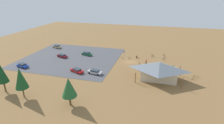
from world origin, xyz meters
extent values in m
plane|color=olive|center=(0.00, 0.00, 0.00)|extent=(160.00, 160.00, 0.00)
cube|color=#4C4C51|center=(23.29, 1.92, 0.03)|extent=(36.58, 33.36, 0.05)
cube|color=beige|center=(-10.68, 11.88, 1.58)|extent=(10.20, 6.03, 3.15)
pyramid|color=slate|center=(-10.68, 11.88, 4.23)|extent=(13.06, 8.89, 2.15)
cylinder|color=brown|center=(-16.99, 7.65, 1.58)|extent=(0.20, 0.20, 3.15)
cylinder|color=brown|center=(-4.37, 7.65, 1.58)|extent=(0.20, 0.20, 3.15)
cylinder|color=brown|center=(-16.99, 16.11, 1.58)|extent=(0.20, 0.20, 3.15)
cylinder|color=brown|center=(-4.37, 16.11, 1.58)|extent=(0.20, 0.20, 3.15)
cylinder|color=brown|center=(-1.85, -4.76, 0.45)|extent=(0.60, 0.60, 0.90)
cylinder|color=#99999E|center=(3.32, -5.49, 1.10)|extent=(0.08, 0.08, 2.20)
cube|color=#1959B2|center=(3.32, -5.49, 1.90)|extent=(0.56, 0.04, 0.40)
cylinder|color=brown|center=(21.07, 31.10, 1.33)|extent=(0.31, 0.31, 2.66)
cone|color=#194C23|center=(21.07, 31.10, 5.29)|extent=(3.08, 3.08, 5.25)
cylinder|color=brown|center=(27.74, 30.03, 1.38)|extent=(0.40, 0.40, 2.76)
cone|color=#14421E|center=(27.74, 30.03, 5.38)|extent=(2.78, 2.78, 5.22)
cylinder|color=brown|center=(8.46, 30.97, 1.20)|extent=(0.45, 0.45, 2.40)
cone|color=#235B2D|center=(8.46, 30.97, 4.68)|extent=(3.43, 3.43, 4.55)
torus|color=black|center=(-22.26, 8.23, 0.35)|extent=(0.67, 0.25, 0.69)
torus|color=black|center=(-21.25, 7.90, 0.35)|extent=(0.67, 0.25, 0.69)
cylinder|color=#197A7F|center=(-21.76, 8.06, 0.46)|extent=(0.94, 0.33, 0.04)
cylinder|color=#197A7F|center=(-21.94, 8.12, 0.57)|extent=(0.04, 0.04, 0.45)
cube|color=black|center=(-21.94, 8.12, 0.80)|extent=(0.21, 0.14, 0.05)
cylinder|color=#197A7F|center=(-21.35, 7.93, 0.57)|extent=(0.04, 0.04, 0.46)
cylinder|color=black|center=(-21.35, 7.93, 0.80)|extent=(0.18, 0.47, 0.03)
torus|color=black|center=(-20.96, 9.03, 0.36)|extent=(0.40, 0.63, 0.72)
torus|color=black|center=(-20.46, 9.87, 0.36)|extent=(0.40, 0.63, 0.72)
cylinder|color=yellow|center=(-20.71, 9.45, 0.48)|extent=(0.50, 0.79, 0.04)
cylinder|color=yellow|center=(-20.80, 9.30, 0.58)|extent=(0.04, 0.04, 0.45)
cube|color=black|center=(-20.80, 9.30, 0.81)|extent=(0.17, 0.21, 0.05)
cylinder|color=yellow|center=(-20.51, 9.79, 0.61)|extent=(0.04, 0.04, 0.51)
cylinder|color=black|center=(-20.51, 9.79, 0.87)|extent=(0.43, 0.28, 0.03)
torus|color=black|center=(-11.79, -5.75, 0.35)|extent=(0.27, 0.67, 0.69)
torus|color=black|center=(-12.13, -4.79, 0.35)|extent=(0.27, 0.67, 0.69)
cylinder|color=#722D9E|center=(-11.96, -5.27, 0.46)|extent=(0.34, 0.90, 0.04)
cylinder|color=#722D9E|center=(-11.90, -5.44, 0.56)|extent=(0.04, 0.04, 0.43)
cube|color=black|center=(-11.90, -5.44, 0.77)|extent=(0.14, 0.22, 0.05)
cylinder|color=#722D9E|center=(-12.09, -4.88, 0.56)|extent=(0.04, 0.04, 0.43)
cylinder|color=black|center=(-12.09, -4.88, 0.78)|extent=(0.46, 0.19, 0.03)
torus|color=black|center=(-18.62, 4.90, 0.32)|extent=(0.65, 0.09, 0.65)
torus|color=black|center=(-17.61, 4.82, 0.32)|extent=(0.65, 0.09, 0.65)
cylinder|color=#2347B7|center=(-18.12, 4.86, 0.43)|extent=(0.93, 0.11, 0.04)
cylinder|color=#2347B7|center=(-18.30, 4.88, 0.53)|extent=(0.04, 0.04, 0.42)
cube|color=black|center=(-18.30, 4.88, 0.74)|extent=(0.21, 0.10, 0.05)
cylinder|color=#2347B7|center=(-17.71, 4.83, 0.56)|extent=(0.04, 0.04, 0.47)
cylinder|color=black|center=(-17.71, 4.83, 0.80)|extent=(0.07, 0.48, 0.03)
torus|color=black|center=(-7.57, -6.93, 0.35)|extent=(0.52, 0.54, 0.71)
torus|color=black|center=(-8.31, -7.70, 0.35)|extent=(0.52, 0.54, 0.71)
cylinder|color=red|center=(-7.94, -7.32, 0.47)|extent=(0.71, 0.74, 0.04)
cylinder|color=red|center=(-7.81, -7.18, 0.54)|extent=(0.04, 0.04, 0.37)
cube|color=black|center=(-7.81, -7.18, 0.72)|extent=(0.20, 0.20, 0.05)
cylinder|color=red|center=(-8.24, -7.63, 0.57)|extent=(0.04, 0.04, 0.43)
cylinder|color=black|center=(-8.24, -7.63, 0.78)|extent=(0.37, 0.36, 0.03)
torus|color=black|center=(0.95, -2.52, 0.37)|extent=(0.38, 0.67, 0.74)
torus|color=black|center=(0.48, -3.39, 0.37)|extent=(0.38, 0.67, 0.74)
cylinder|color=#B7B7BC|center=(0.71, -2.96, 0.49)|extent=(0.46, 0.83, 0.04)
cylinder|color=#B7B7BC|center=(0.80, -2.80, 0.57)|extent=(0.04, 0.04, 0.39)
cube|color=black|center=(0.80, -2.80, 0.76)|extent=(0.16, 0.21, 0.05)
cylinder|color=#B7B7BC|center=(0.53, -3.31, 0.62)|extent=(0.04, 0.04, 0.50)
cylinder|color=black|center=(0.53, -3.31, 0.87)|extent=(0.44, 0.25, 0.03)
torus|color=black|center=(-8.09, -8.68, 0.35)|extent=(0.60, 0.44, 0.71)
torus|color=black|center=(-7.29, -9.24, 0.35)|extent=(0.60, 0.44, 0.71)
cylinder|color=orange|center=(-7.69, -8.96, 0.47)|extent=(0.76, 0.54, 0.04)
cylinder|color=orange|center=(-7.84, -8.86, 0.57)|extent=(0.04, 0.04, 0.43)
cube|color=black|center=(-7.84, -8.86, 0.79)|extent=(0.21, 0.18, 0.05)
cylinder|color=orange|center=(-7.37, -9.18, 0.58)|extent=(0.04, 0.04, 0.45)
cylinder|color=black|center=(-7.37, -9.18, 0.81)|extent=(0.30, 0.41, 0.03)
torus|color=black|center=(-12.48, -6.65, 0.38)|extent=(0.15, 0.76, 0.76)
torus|color=black|center=(-12.62, -7.62, 0.38)|extent=(0.15, 0.76, 0.76)
cylinder|color=silver|center=(-12.55, -7.14, 0.51)|extent=(0.17, 0.89, 0.04)
cylinder|color=silver|center=(-12.53, -6.96, 0.58)|extent=(0.04, 0.04, 0.39)
cube|color=black|center=(-12.53, -6.96, 0.77)|extent=(0.11, 0.21, 0.05)
cylinder|color=silver|center=(-12.61, -7.52, 0.65)|extent=(0.04, 0.04, 0.53)
cylinder|color=black|center=(-12.61, -7.52, 0.91)|extent=(0.48, 0.10, 0.03)
torus|color=black|center=(-12.08, -10.39, 0.37)|extent=(0.43, 0.64, 0.73)
torus|color=black|center=(-12.59, -9.58, 0.37)|extent=(0.43, 0.64, 0.73)
cylinder|color=black|center=(-12.33, -9.98, 0.49)|extent=(0.50, 0.76, 0.04)
cylinder|color=black|center=(-12.24, -10.13, 0.58)|extent=(0.04, 0.04, 0.43)
cube|color=black|center=(-12.24, -10.13, 0.80)|extent=(0.17, 0.21, 0.05)
cylinder|color=black|center=(-12.53, -9.66, 0.59)|extent=(0.04, 0.04, 0.45)
cylinder|color=black|center=(-12.53, -9.66, 0.82)|extent=(0.42, 0.28, 0.03)
torus|color=black|center=(3.63, -2.63, 0.33)|extent=(0.52, 0.49, 0.67)
torus|color=black|center=(2.86, -1.91, 0.33)|extent=(0.52, 0.49, 0.67)
cylinder|color=#1E7F38|center=(3.24, -2.27, 0.44)|extent=(0.73, 0.69, 0.04)
cylinder|color=#1E7F38|center=(3.38, -2.40, 0.51)|extent=(0.04, 0.04, 0.35)
cube|color=black|center=(3.38, -2.40, 0.68)|extent=(0.20, 0.19, 0.05)
cylinder|color=#1E7F38|center=(2.94, -1.98, 0.57)|extent=(0.04, 0.04, 0.48)
cylinder|color=black|center=(2.94, -1.98, 0.81)|extent=(0.35, 0.37, 0.03)
cube|color=tan|center=(35.99, -8.50, 0.58)|extent=(4.78, 3.36, 0.61)
cube|color=#2D3842|center=(35.99, -8.50, 1.15)|extent=(2.90, 2.43, 0.53)
cylinder|color=black|center=(37.68, -8.30, 0.37)|extent=(0.68, 0.44, 0.64)
cylinder|color=black|center=(37.08, -9.81, 0.37)|extent=(0.68, 0.44, 0.64)
cylinder|color=black|center=(34.90, -7.18, 0.37)|extent=(0.68, 0.44, 0.64)
cylinder|color=black|center=(34.29, -8.70, 0.37)|extent=(0.68, 0.44, 0.64)
cube|color=maroon|center=(27.05, 2.31, 0.56)|extent=(4.85, 3.36, 0.58)
cube|color=#2D3842|center=(27.05, 2.31, 1.09)|extent=(2.93, 2.44, 0.47)
cylinder|color=black|center=(28.77, 2.52, 0.37)|extent=(0.68, 0.44, 0.64)
cylinder|color=black|center=(28.17, 0.99, 0.37)|extent=(0.68, 0.44, 0.64)
cylinder|color=black|center=(25.93, 3.63, 0.37)|extent=(0.68, 0.44, 0.64)
cylinder|color=black|center=(25.33, 2.10, 0.37)|extent=(0.68, 0.44, 0.64)
cube|color=#BCBCC1|center=(8.98, 13.51, 0.57)|extent=(4.94, 2.55, 0.60)
cube|color=#2D3842|center=(8.98, 13.51, 1.11)|extent=(2.86, 1.98, 0.48)
cylinder|color=black|center=(10.69, 13.99, 0.37)|extent=(0.67, 0.33, 0.64)
cylinder|color=black|center=(10.42, 12.48, 0.37)|extent=(0.67, 0.33, 0.64)
cylinder|color=black|center=(7.54, 14.55, 0.37)|extent=(0.67, 0.33, 0.64)
cylinder|color=black|center=(7.27, 13.03, 0.37)|extent=(0.67, 0.33, 0.64)
cube|color=#1E6B3D|center=(18.55, -2.64, 0.56)|extent=(4.74, 3.18, 0.58)
cube|color=#2D3842|center=(18.55, -2.64, 1.15)|extent=(2.85, 2.35, 0.60)
cylinder|color=black|center=(20.22, -2.33, 0.37)|extent=(0.68, 0.41, 0.64)
cylinder|color=black|center=(19.69, -3.90, 0.37)|extent=(0.68, 0.41, 0.64)
cylinder|color=black|center=(17.41, -1.38, 0.37)|extent=(0.68, 0.41, 0.64)
cylinder|color=black|center=(16.87, -2.96, 0.37)|extent=(0.68, 0.41, 0.64)
cube|color=red|center=(14.98, 13.99, 0.55)|extent=(5.04, 3.50, 0.55)
cube|color=#2D3842|center=(14.98, 13.99, 1.07)|extent=(3.05, 2.49, 0.50)
cylinder|color=black|center=(16.77, 14.09, 0.37)|extent=(0.68, 0.45, 0.64)
cylinder|color=black|center=(16.15, 12.64, 0.37)|extent=(0.68, 0.45, 0.64)
cylinder|color=black|center=(13.82, 15.35, 0.37)|extent=(0.68, 0.45, 0.64)
cylinder|color=black|center=(13.20, 13.89, 0.37)|extent=(0.68, 0.45, 0.64)
cube|color=#1E42B2|center=(34.99, 15.21, 0.61)|extent=(4.52, 2.81, 0.68)
cube|color=#2D3842|center=(34.99, 15.21, 1.21)|extent=(2.68, 2.14, 0.53)
cylinder|color=black|center=(36.57, 15.63, 0.37)|extent=(0.67, 0.37, 0.64)
cylinder|color=black|center=(36.18, 14.08, 0.37)|extent=(0.67, 0.37, 0.64)
cylinder|color=black|center=(33.80, 16.34, 0.37)|extent=(0.67, 0.37, 0.64)
cylinder|color=black|center=(33.41, 14.78, 0.37)|extent=(0.67, 0.37, 0.64)
cube|color=#2D3347|center=(-5.99, 0.38, 0.45)|extent=(0.36, 0.39, 0.91)
cylinder|color=red|center=(-5.99, 0.38, 1.25)|extent=(0.36, 0.36, 0.68)
sphere|color=tan|center=(-5.99, 0.38, 1.71)|extent=(0.24, 0.24, 0.24)
cube|color=#2D3347|center=(-7.11, 4.00, 0.47)|extent=(0.29, 0.35, 0.95)
cylinder|color=red|center=(-7.11, 4.00, 1.22)|extent=(0.36, 0.36, 0.56)
sphere|color=tan|center=(-7.11, 4.00, 1.62)|extent=(0.24, 0.24, 0.24)
cube|color=#2D3347|center=(-15.22, 3.07, 0.40)|extent=(0.33, 0.38, 0.80)
cylinder|color=green|center=(-15.22, 3.07, 1.14)|extent=(0.36, 0.36, 0.68)
sphere|color=tan|center=(-15.22, 3.07, 1.60)|extent=(0.24, 0.24, 0.24)
camera|label=1|loc=(-10.15, 62.29, 24.37)|focal=28.77mm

